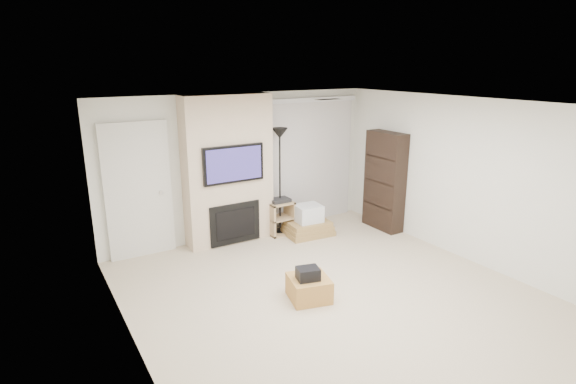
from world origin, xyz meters
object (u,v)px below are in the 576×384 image
ottoman (309,288)px  floor_lamp (280,151)px  box_stack (308,223)px  bookshelf (385,181)px  av_stand (280,215)px

ottoman → floor_lamp: (0.90, 2.27, 1.35)m
box_stack → bookshelf: (1.39, -0.44, 0.69)m
ottoman → av_stand: size_ratio=0.76×
av_stand → box_stack: bearing=-36.1°
bookshelf → box_stack: bearing=162.5°
floor_lamp → ottoman: bearing=-111.6°
ottoman → box_stack: 2.31m
av_stand → bookshelf: size_ratio=0.37×
av_stand → bookshelf: bookshelf is taller
ottoman → bookshelf: bookshelf is taller
ottoman → box_stack: bearing=56.5°
ottoman → av_stand: av_stand is taller
av_stand → ottoman: bearing=-111.2°
ottoman → floor_lamp: size_ratio=0.26×
av_stand → box_stack: (0.41, -0.30, -0.14)m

